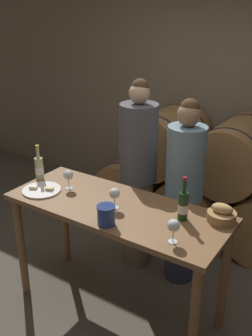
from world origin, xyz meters
name	(u,v)px	position (x,y,z in m)	size (l,w,h in m)	color
ground_plane	(117,307)	(0.00, 0.00, 0.00)	(10.00, 10.00, 0.00)	#564F44
stone_wall_back	(225,73)	(0.00, 2.05, 1.60)	(10.00, 0.12, 3.20)	#7F705B
barrel_stack	(198,179)	(0.00, 1.51, 0.57)	(2.20, 0.84, 1.28)	#9E7042
tasting_table	(116,223)	(0.00, 0.00, 0.80)	(1.65, 0.65, 0.94)	brown
person_left	(138,176)	(-0.21, 0.64, 0.89)	(0.32, 0.32, 1.73)	#756651
person_right	(184,194)	(0.24, 0.64, 0.83)	(0.31, 0.31, 1.63)	#2D334C
wine_bottle_red	(183,205)	(0.48, 0.09, 1.05)	(0.07, 0.07, 0.31)	#193819
wine_bottle_white	(39,168)	(-0.79, 0.03, 1.04)	(0.07, 0.07, 0.30)	#ADBC7F
blue_crock	(106,214)	(0.09, -0.24, 1.02)	(0.13, 0.13, 0.14)	navy
bread_basket	(222,214)	(0.71, 0.22, 0.99)	(0.20, 0.20, 0.13)	#A87F4C
cheese_plate	(42,190)	(-0.62, -0.12, 0.95)	(0.30, 0.30, 0.04)	white
wine_glass_far_left	(68,175)	(-0.47, 0.03, 1.06)	(0.08, 0.08, 0.16)	white
wine_glass_left	(115,194)	(0.01, -0.03, 1.06)	(0.08, 0.08, 0.16)	white
wine_glass_center	(174,226)	(0.55, -0.19, 1.06)	(0.08, 0.08, 0.16)	white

